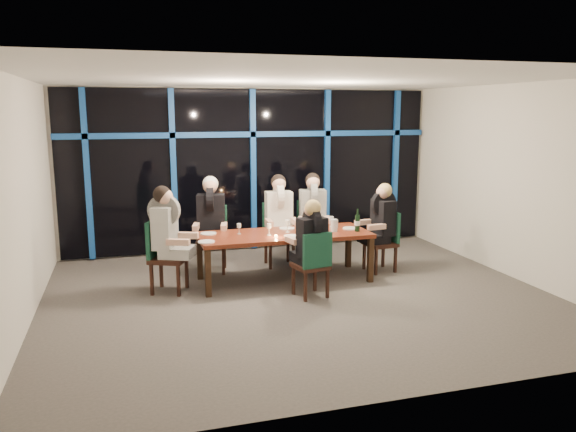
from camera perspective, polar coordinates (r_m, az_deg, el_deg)
The scene contains 29 objects.
room at distance 7.60m, azimuth 1.28°, elevation 6.44°, with size 7.04×7.00×3.02m.
window_wall at distance 10.47m, azimuth -3.56°, elevation 4.96°, with size 6.86×0.43×2.94m.
dining_table at distance 8.56m, azimuth -0.38°, elevation -2.19°, with size 2.60×1.00×0.75m.
chair_far_left at distance 9.23m, azimuth -7.75°, elevation -1.90°, with size 0.59×0.59×1.06m.
chair_far_mid at distance 9.50m, azimuth -1.01°, elevation -1.47°, with size 0.51×0.51×1.05m.
chair_far_right at distance 9.70m, azimuth 2.44°, elevation -1.23°, with size 0.57×0.57×1.06m.
chair_end_left at distance 8.26m, azimuth -12.65°, elevation -3.58°, with size 0.64×0.64×1.05m.
chair_end_right at distance 9.27m, azimuth 9.81°, elevation -2.18°, with size 0.51×0.51×0.98m.
chair_near_mid at distance 7.81m, azimuth 2.60°, elevation -4.61°, with size 0.51×0.51×0.95m.
diner_far_left at distance 9.06m, azimuth -7.86°, elevation 0.56°, with size 0.59×0.71×1.03m.
diner_far_mid at distance 9.34m, azimuth -0.90°, elevation 0.91°, with size 0.54×0.67×1.03m.
diner_far_right at distance 9.53m, azimuth 2.55°, elevation 1.12°, with size 0.57×0.70×1.03m.
diner_end_left at distance 8.14m, azimuth -12.17°, elevation -0.77°, with size 0.72×0.66×1.03m.
diner_end_right at distance 9.15m, azimuth 9.44°, elevation 0.15°, with size 0.64×0.52×0.96m.
diner_near_mid at distance 7.78m, azimuth 2.33°, elevation -1.80°, with size 0.52×0.63×0.92m.
plate_far_left at distance 8.56m, azimuth -8.10°, elevation -1.77°, with size 0.24×0.24×0.01m, color white.
plate_far_mid at distance 8.84m, azimuth -0.11°, elevation -1.26°, with size 0.24×0.24×0.01m, color white.
plate_far_right at distance 9.03m, azimuth 3.10°, elevation -1.03°, with size 0.24×0.24×0.01m, color white.
plate_end_left at distance 8.03m, azimuth -8.29°, elevation -2.61°, with size 0.24×0.24×0.01m, color white.
plate_end_right at distance 8.90m, azimuth 6.34°, elevation -1.25°, with size 0.24×0.24×0.01m, color white.
plate_near_mid at distance 8.30m, azimuth 0.41°, elevation -2.06°, with size 0.24×0.24×0.01m, color white.
wine_bottle at distance 8.70m, azimuth 7.06°, elevation -0.67°, with size 0.08×0.08×0.36m.
water_pitcher at distance 8.66m, azimuth 4.70°, elevation -0.96°, with size 0.12×0.10×0.19m.
tea_light at distance 8.26m, azimuth -1.23°, elevation -2.07°, with size 0.05×0.05×0.03m, color #EFA147.
wine_glass_a at distance 8.38m, azimuth -1.94°, elevation -1.08°, with size 0.07×0.07×0.18m.
wine_glass_b at distance 8.56m, azimuth -0.05°, elevation -0.76°, with size 0.07×0.07×0.19m.
wine_glass_c at distance 8.58m, azimuth 2.12°, elevation -0.78°, with size 0.07×0.07×0.18m.
wine_glass_d at distance 8.49m, azimuth -5.00°, elevation -1.05°, with size 0.06×0.06×0.16m.
wine_glass_e at distance 9.01m, azimuth 4.45°, elevation -0.32°, with size 0.07×0.07×0.17m.
Camera 1 is at (-2.30, -7.22, 2.58)m, focal length 35.00 mm.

